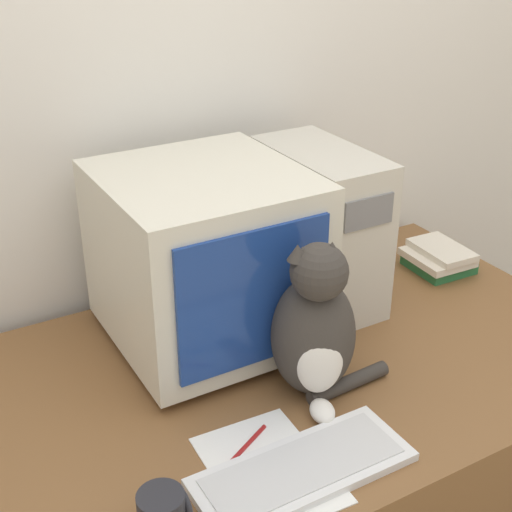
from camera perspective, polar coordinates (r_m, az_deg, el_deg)
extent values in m
cube|color=silver|center=(1.90, -6.08, 13.26)|extent=(7.00, 0.05, 2.50)
cube|color=brown|center=(1.92, 2.10, -17.21)|extent=(1.60, 0.93, 0.71)
cube|color=beige|center=(1.78, -3.90, -6.09)|extent=(0.31, 0.28, 0.02)
cube|color=beige|center=(1.68, -4.13, 0.10)|extent=(0.45, 0.47, 0.41)
cube|color=navy|center=(1.49, -0.11, -3.46)|extent=(0.36, 0.01, 0.32)
cube|color=beige|center=(1.87, 5.06, 2.34)|extent=(0.20, 0.39, 0.42)
cube|color=slate|center=(1.68, 9.03, 3.45)|extent=(0.14, 0.01, 0.08)
cube|color=silver|center=(1.41, 3.76, -16.69)|extent=(0.43, 0.17, 0.02)
cube|color=silver|center=(1.41, 3.78, -16.38)|extent=(0.39, 0.13, 0.00)
ellipsoid|color=#38332D|center=(1.54, 4.53, -6.39)|extent=(0.23, 0.23, 0.28)
ellipsoid|color=white|center=(1.50, 5.13, -8.44)|extent=(0.11, 0.08, 0.15)
sphere|color=#38332D|center=(1.43, 5.08, -1.27)|extent=(0.15, 0.15, 0.12)
cone|color=#38332D|center=(1.40, 3.34, 0.30)|extent=(0.04, 0.04, 0.03)
cone|color=#38332D|center=(1.41, 6.09, 0.52)|extent=(0.04, 0.04, 0.03)
ellipsoid|color=white|center=(1.53, 5.32, -12.26)|extent=(0.07, 0.09, 0.04)
cylinder|color=#38332D|center=(1.62, 7.39, -10.04)|extent=(0.21, 0.05, 0.03)
cube|color=#28703D|center=(2.16, 14.41, -0.58)|extent=(0.16, 0.17, 0.03)
cube|color=beige|center=(2.13, 14.31, -0.08)|extent=(0.16, 0.18, 0.02)
cube|color=beige|center=(2.13, 14.64, 0.49)|extent=(0.13, 0.19, 0.02)
cylinder|color=maroon|center=(1.46, -0.92, -15.07)|extent=(0.14, 0.08, 0.01)
cube|color=white|center=(1.42, 1.03, -16.69)|extent=(0.22, 0.31, 0.00)
torus|color=#232328|center=(1.31, -5.79, -19.18)|extent=(0.01, 0.06, 0.06)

